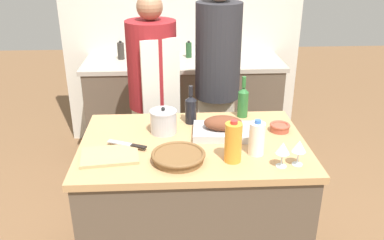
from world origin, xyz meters
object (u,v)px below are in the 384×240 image
(wine_glass_left, at_px, (299,147))
(condiment_bottle_extra, at_px, (223,50))
(knife_chef, at_px, (128,144))
(person_cook_aproned, at_px, (153,92))
(stock_pot, at_px, (163,121))
(condiment_bottle_tall, at_px, (189,50))
(condiment_bottle_short, at_px, (121,51))
(wine_glass_right, at_px, (283,149))
(roasting_pan, at_px, (223,128))
(juice_jug, at_px, (233,142))
(milk_jug, at_px, (257,138))
(person_cook_guest, at_px, (217,80))
(mixing_bowl, at_px, (280,127))
(wine_bottle_green, at_px, (243,101))
(wicker_basket, at_px, (178,156))
(wine_bottle_dark, at_px, (191,109))
(cutting_board, at_px, (110,156))

(wine_glass_left, bearing_deg, condiment_bottle_extra, 94.33)
(knife_chef, bearing_deg, person_cook_aproned, 83.42)
(stock_pot, xyz_separation_m, condiment_bottle_tall, (0.23, 1.65, 0.03))
(condiment_bottle_short, xyz_separation_m, person_cook_aproned, (0.34, -0.88, -0.11))
(wine_glass_left, bearing_deg, wine_glass_right, -171.55)
(condiment_bottle_short, bearing_deg, condiment_bottle_tall, 2.59)
(roasting_pan, bearing_deg, wine_glass_right, -56.32)
(juice_jug, bearing_deg, milk_jug, 26.41)
(condiment_bottle_short, xyz_separation_m, condiment_bottle_extra, (0.98, -0.08, 0.02))
(wine_glass_right, relative_size, knife_chef, 0.60)
(wine_glass_right, distance_m, condiment_bottle_extra, 1.99)
(stock_pot, xyz_separation_m, person_cook_guest, (0.41, 0.74, 0.02))
(mixing_bowl, bearing_deg, knife_chef, -169.20)
(wine_glass_left, distance_m, wine_glass_right, 0.09)
(milk_jug, bearing_deg, wine_bottle_green, 88.60)
(stock_pot, relative_size, person_cook_guest, 0.09)
(condiment_bottle_extra, bearing_deg, knife_chef, -113.33)
(juice_jug, distance_m, condiment_bottle_short, 2.15)
(mixing_bowl, height_order, person_cook_guest, person_cook_guest)
(roasting_pan, xyz_separation_m, wine_glass_left, (0.35, -0.37, 0.06))
(condiment_bottle_tall, bearing_deg, wine_bottle_green, -78.53)
(wicker_basket, bearing_deg, person_cook_aproned, 98.78)
(stock_pot, height_order, wine_bottle_dark, wine_bottle_dark)
(milk_jug, xyz_separation_m, person_cook_aproned, (-0.60, 1.05, -0.10))
(cutting_board, distance_m, condiment_bottle_tall, 2.02)
(wicker_basket, bearing_deg, person_cook_guest, 73.39)
(cutting_board, bearing_deg, roasting_pan, 20.36)
(roasting_pan, xyz_separation_m, cutting_board, (-0.64, -0.24, -0.04))
(stock_pot, height_order, condiment_bottle_tall, condiment_bottle_tall)
(milk_jug, xyz_separation_m, wine_glass_right, (0.10, -0.14, 0.01))
(wine_glass_left, distance_m, person_cook_aproned, 1.42)
(stock_pot, xyz_separation_m, wine_glass_left, (0.70, -0.43, 0.03))
(wicker_basket, height_order, juice_jug, juice_jug)
(wine_glass_right, relative_size, condiment_bottle_short, 0.79)
(wine_glass_right, xyz_separation_m, person_cook_guest, (-0.20, 1.19, -0.02))
(wicker_basket, xyz_separation_m, juice_jug, (0.29, -0.01, 0.08))
(roasting_pan, xyz_separation_m, knife_chef, (-0.55, -0.13, -0.03))
(stock_pot, bearing_deg, juice_jug, -45.32)
(mixing_bowl, bearing_deg, cutting_board, -164.46)
(juice_jug, relative_size, condiment_bottle_tall, 1.44)
(condiment_bottle_extra, bearing_deg, wine_bottle_green, -91.31)
(wine_glass_right, bearing_deg, roasting_pan, 123.68)
(roasting_pan, xyz_separation_m, wine_glass_right, (0.26, -0.39, 0.06))
(wicker_basket, relative_size, wine_glass_left, 2.05)
(roasting_pan, distance_m, milk_jug, 0.29)
(wine_glass_left, relative_size, condiment_bottle_tall, 0.86)
(wine_bottle_green, xyz_separation_m, condiment_bottle_extra, (0.03, 1.32, 0.01))
(wine_bottle_dark, height_order, condiment_bottle_extra, wine_bottle_dark)
(wicker_basket, relative_size, condiment_bottle_extra, 1.37)
(wine_bottle_green, relative_size, person_cook_aproned, 0.17)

